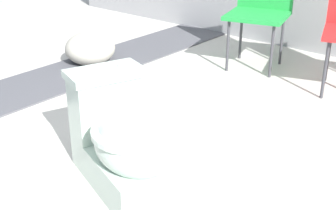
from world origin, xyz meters
The scene contains 6 objects.
ground_plane centered at (0.00, 0.00, 0.00)m, with size 14.00×14.00×0.00m, color #B7B2A8.
gravel_strip centered at (-1.24, 0.50, 0.01)m, with size 0.56×8.00×0.01m, color #4C4C51.
toilet centered at (0.14, -0.09, 0.22)m, with size 0.72×0.56×0.52m.
folding_chair_left centered at (-0.27, 1.83, 0.51)m, with size 0.54×0.54×0.83m.
boulder_near centered at (-1.36, 0.96, 0.11)m, with size 0.36×0.27×0.22m, color #ADA899.
boulder_far centered at (-1.31, 0.95, 0.13)m, with size 0.40×0.38×0.26m, color #ADA899.
Camera 1 is at (1.52, -1.42, 1.26)m, focal length 50.00 mm.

